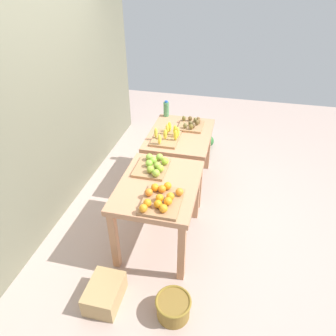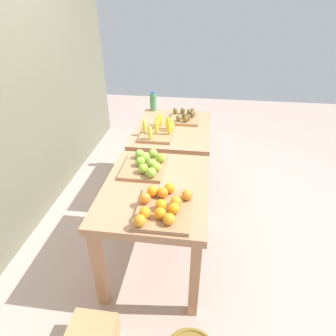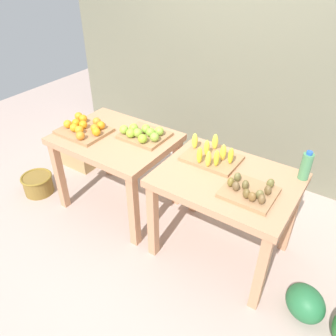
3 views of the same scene
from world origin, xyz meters
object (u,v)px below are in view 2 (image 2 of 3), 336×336
Objects in this scene: display_table_left at (156,199)px; orange_bin at (163,206)px; water_bottle at (153,102)px; watermelon_pile at (195,145)px; apple_bin at (147,164)px; kiwi_bin at (185,117)px; banana_crate at (158,130)px; display_table_right at (173,137)px.

orange_bin reaches higher than display_table_left.
water_bottle reaches higher than display_table_left.
apple_bin is at bearing 169.70° from watermelon_pile.
kiwi_bin reaches higher than watermelon_pile.
watermelon_pile is at bearing -16.82° from banana_crate.
apple_bin is 1.12m from kiwi_bin.
apple_bin reaches higher than orange_bin.
display_table_left is 0.94m from banana_crate.
orange_bin is (-0.28, -0.10, 0.16)m from display_table_left.
watermelon_pile is at bearing -5.99° from display_table_left.
water_bottle reaches higher than apple_bin.
apple_bin reaches higher than watermelon_pile.
display_table_right is 0.91m from apple_bin.
kiwi_bin is at bearing -0.43° from orange_bin.
display_table_right is at bearing 0.00° from display_table_left.
orange_bin is at bearing 179.57° from kiwi_bin.
banana_crate is at bearing 1.31° from apple_bin.
water_bottle is (0.68, 0.17, 0.06)m from banana_crate.
display_table_left is at bearing -154.17° from apple_bin.
kiwi_bin is (1.33, -0.11, 0.15)m from display_table_left.
apple_bin is at bearing 25.83° from display_table_left.
water_bottle is (1.35, 0.18, 0.06)m from apple_bin.
water_bottle reaches higher than banana_crate.
watermelon_pile is (0.94, -0.22, -0.55)m from display_table_right.
display_table_left is 1.12m from display_table_right.
apple_bin is 0.67m from banana_crate.
display_table_right is 0.30m from banana_crate.
display_table_left is at bearing 19.56° from orange_bin.
orange_bin is 0.56m from apple_bin.
watermelon_pile is at bearing -47.85° from water_bottle.
watermelon_pile is at bearing -10.30° from apple_bin.
display_table_left is 4.48× the size of water_bottle.
display_table_right is 2.89× the size of kiwi_bin.
orange_bin is 1.28× the size of kiwi_bin.
orange_bin is (-1.40, -0.10, 0.16)m from display_table_right.
apple_bin reaches higher than display_table_left.
orange_bin is 1.91m from water_bottle.
water_bottle is (0.26, 0.41, 0.08)m from kiwi_bin.
display_table_right is at bearing 167.02° from watermelon_pile.
apple_bin reaches higher than kiwi_bin.
water_bottle is (1.59, 0.30, 0.23)m from display_table_left.
banana_crate is at bearing 10.91° from orange_bin.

